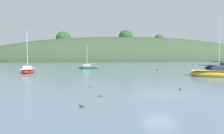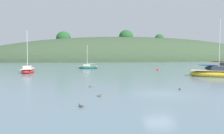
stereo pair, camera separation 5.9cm
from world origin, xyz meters
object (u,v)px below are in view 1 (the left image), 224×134
duck_straggler (82,106)px  duck_trailing (91,87)px  sailboat_cream_ketch (216,74)px  sailboat_yellow_far (28,70)px  sailboat_blue_center (88,67)px  mooring_buoy_channel (158,70)px  sailboat_grey_yawl (223,68)px  duck_lone_left (180,89)px  duck_lead (100,96)px

duck_straggler → duck_trailing: size_ratio=0.89×
duck_trailing → sailboat_cream_ketch: bearing=21.0°
sailboat_yellow_far → duck_straggler: 30.92m
sailboat_blue_center → mooring_buoy_channel: 16.27m
sailboat_grey_yawl → duck_straggler: sailboat_grey_yawl is taller
sailboat_cream_ketch → duck_lone_left: (-11.58, -10.86, -0.40)m
sailboat_cream_ketch → duck_lead: size_ratio=21.00×
duck_trailing → duck_lead: size_ratio=1.01×
duck_lead → sailboat_cream_ketch: bearing=33.5°
sailboat_grey_yawl → duck_trailing: bearing=-146.6°
sailboat_blue_center → duck_straggler: bearing=-96.4°
sailboat_cream_ketch → duck_lone_left: 15.88m
sailboat_cream_ketch → duck_lead: bearing=-146.5°
sailboat_cream_ketch → sailboat_grey_yawl: 16.15m
sailboat_cream_ketch → duck_trailing: (-19.66, -7.54, -0.40)m
sailboat_yellow_far → duck_trailing: sailboat_yellow_far is taller
sailboat_grey_yawl → duck_straggler: bearing=-137.9°
duck_straggler → duck_lead: 3.80m
mooring_buoy_channel → duck_lone_left: bearing=-108.2°
sailboat_blue_center → duck_lead: bearing=-94.3°
sailboat_cream_ketch → duck_lone_left: sailboat_cream_ketch is taller
mooring_buoy_channel → sailboat_yellow_far: bearing=-177.2°
sailboat_cream_ketch → sailboat_yellow_far: (-28.71, 13.67, -0.07)m
sailboat_yellow_far → duck_straggler: sailboat_yellow_far is taller
sailboat_grey_yawl → duck_trailing: sailboat_grey_yawl is taller
sailboat_yellow_far → duck_lead: size_ratio=18.70×
duck_lead → mooring_buoy_channel: bearing=59.5°
mooring_buoy_channel → sailboat_cream_ketch: bearing=-78.1°
duck_lead → sailboat_grey_yawl: bearing=40.1°
sailboat_grey_yawl → duck_lone_left: sailboat_grey_yawl is taller
sailboat_yellow_far → sailboat_blue_center: bearing=40.3°
sailboat_cream_ketch → mooring_buoy_channel: size_ratio=16.33×
sailboat_yellow_far → sailboat_grey_yawl: sailboat_grey_yawl is taller
duck_lone_left → sailboat_grey_yawl: bearing=46.5°
sailboat_yellow_far → duck_lead: (9.17, -26.59, -0.33)m
sailboat_yellow_far → mooring_buoy_channel: sailboat_yellow_far is taller
sailboat_grey_yawl → duck_lead: (-29.98, -25.24, -0.42)m
sailboat_cream_ketch → duck_lone_left: bearing=-136.8°
sailboat_grey_yawl → duck_trailing: (-30.10, -19.85, -0.42)m
duck_straggler → duck_lead: same height
duck_straggler → duck_lead: size_ratio=0.90×
sailboat_cream_ketch → duck_straggler: 26.78m
sailboat_cream_ketch → duck_trailing: bearing=-159.0°
sailboat_grey_yawl → duck_lead: sailboat_grey_yawl is taller
duck_straggler → sailboat_grey_yawl: bearing=42.1°
sailboat_yellow_far → duck_lone_left: size_ratio=20.92×
mooring_buoy_channel → duck_lead: size_ratio=1.29×
duck_trailing → duck_lead: (0.12, -5.39, 0.00)m
duck_straggler → mooring_buoy_channel: bearing=59.9°
sailboat_cream_ketch → duck_trailing: sailboat_cream_ketch is taller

